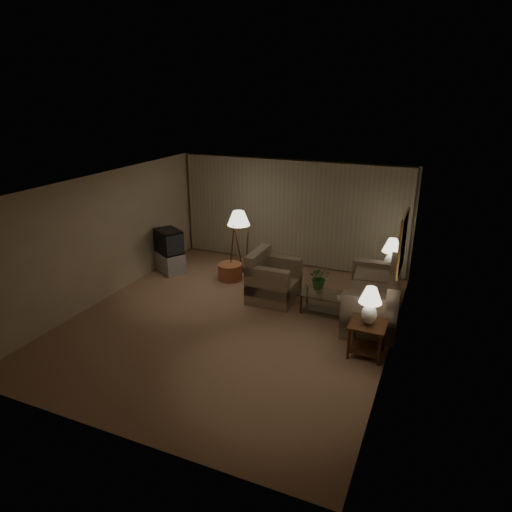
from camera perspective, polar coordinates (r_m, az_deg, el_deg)
The scene contains 16 objects.
ground at distance 9.15m, azimuth -2.89°, elevation -7.95°, with size 7.00×7.00×0.00m, color #AC785F.
room_shell at distance 9.78m, azimuth 0.93°, elevation 4.99°, with size 6.04×7.02×2.72m.
sofa at distance 9.28m, azimuth 14.31°, elevation -5.17°, with size 2.15×1.34×0.88m.
armchair at distance 9.81m, azimuth 2.24°, elevation -3.18°, with size 1.01×0.96×0.85m.
side_table_near at distance 8.07m, azimuth 13.73°, elevation -9.30°, with size 0.61×0.61×0.60m.
side_table_far at distance 10.42m, azimuth 16.26°, elevation -2.74°, with size 0.48×0.40×0.60m.
table_lamp_near at distance 7.81m, azimuth 14.08°, elevation -5.65°, with size 0.38×0.38×0.66m.
table_lamp_far at distance 10.20m, azimuth 16.60°, elevation 0.51°, with size 0.42×0.42×0.72m.
coffee_table at distance 9.40m, azimuth 8.70°, elevation -5.48°, with size 1.04×0.57×0.41m.
tv_cabinet at distance 11.55m, azimuth -10.69°, elevation -0.75°, with size 0.92×0.82×0.50m, color #ADADB0.
crt_tv at distance 11.37m, azimuth -10.87°, elevation 1.81°, with size 0.84×0.77×0.59m, color black.
floor_lamp at distance 10.86m, azimuth -2.15°, elevation 1.64°, with size 0.53×0.53×1.63m.
ottoman at distance 10.94m, azimuth -3.26°, elevation -1.95°, with size 0.58×0.58×0.38m, color #9A5F34.
vase at distance 9.35m, azimuth 7.88°, elevation -4.13°, with size 0.15×0.15×0.16m, color silver.
flowers at distance 9.22m, azimuth 7.97°, elevation -2.35°, with size 0.43×0.37×0.47m, color #306D30.
book at distance 9.20m, azimuth 10.09°, elevation -5.15°, with size 0.16×0.22×0.02m, color olive.
Camera 1 is at (3.59, -7.23, 4.32)m, focal length 32.00 mm.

